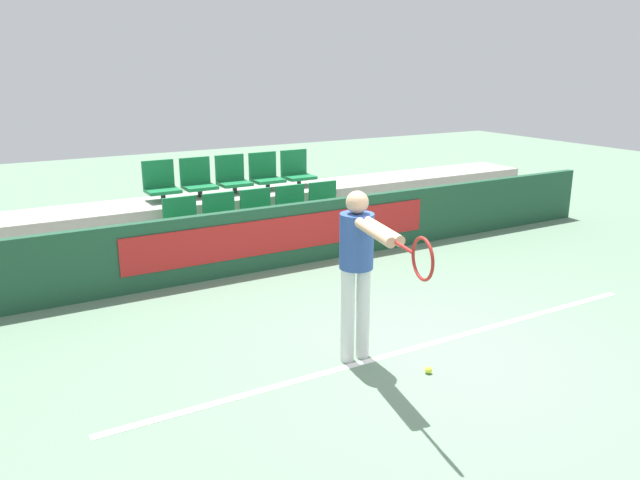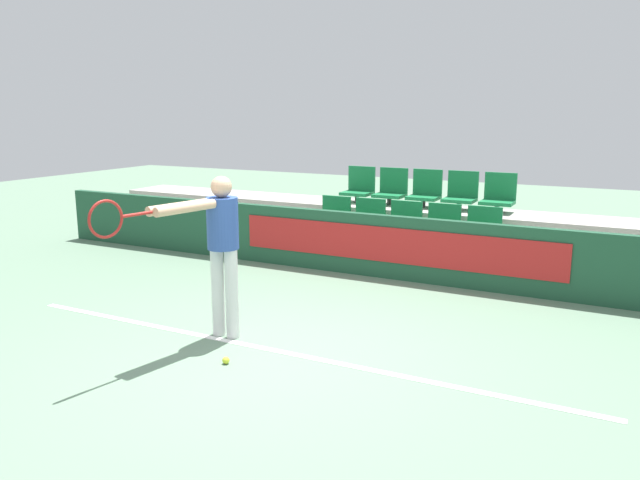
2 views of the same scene
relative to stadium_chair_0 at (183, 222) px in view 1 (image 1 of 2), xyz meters
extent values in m
plane|color=slate|center=(1.13, -3.78, -0.62)|extent=(30.00, 30.00, 0.00)
cube|color=white|center=(1.13, -3.64, -0.62)|extent=(6.12, 0.08, 0.01)
cube|color=#1E4C33|center=(1.13, -0.68, -0.19)|extent=(11.62, 0.12, 0.86)
cube|color=red|center=(1.22, -0.75, -0.15)|extent=(4.51, 0.02, 0.47)
cube|color=#ADA89E|center=(1.13, -0.13, -0.43)|extent=(11.22, 0.96, 0.38)
cube|color=#ADA89E|center=(1.13, 0.83, -0.24)|extent=(11.22, 0.96, 0.75)
cylinder|color=#333333|center=(0.00, -0.08, -0.18)|extent=(0.07, 0.07, 0.12)
cube|color=#197A42|center=(0.00, -0.08, -0.09)|extent=(0.47, 0.41, 0.05)
cube|color=#197A42|center=(0.00, 0.11, 0.13)|extent=(0.47, 0.04, 0.40)
cylinder|color=#333333|center=(0.56, -0.08, -0.18)|extent=(0.07, 0.07, 0.12)
cube|color=#197A42|center=(0.56, -0.08, -0.09)|extent=(0.47, 0.41, 0.05)
cube|color=#197A42|center=(0.56, 0.11, 0.13)|extent=(0.47, 0.04, 0.40)
cylinder|color=#333333|center=(1.13, -0.08, -0.18)|extent=(0.07, 0.07, 0.12)
cube|color=#197A42|center=(1.13, -0.08, -0.09)|extent=(0.47, 0.41, 0.05)
cube|color=#197A42|center=(1.13, 0.11, 0.13)|extent=(0.47, 0.04, 0.40)
cylinder|color=#333333|center=(1.69, -0.08, -0.18)|extent=(0.07, 0.07, 0.12)
cube|color=#197A42|center=(1.69, -0.08, -0.09)|extent=(0.47, 0.41, 0.05)
cube|color=#197A42|center=(1.69, 0.11, 0.13)|extent=(0.47, 0.04, 0.40)
cylinder|color=#333333|center=(2.26, -0.08, -0.18)|extent=(0.07, 0.07, 0.12)
cube|color=#197A42|center=(2.26, -0.08, -0.09)|extent=(0.47, 0.41, 0.05)
cube|color=#197A42|center=(2.26, 0.11, 0.13)|extent=(0.47, 0.04, 0.40)
cylinder|color=#333333|center=(0.00, 0.88, 0.20)|extent=(0.07, 0.07, 0.12)
cube|color=#197A42|center=(0.00, 0.88, 0.28)|extent=(0.47, 0.41, 0.05)
cube|color=#197A42|center=(0.00, 1.06, 0.51)|extent=(0.47, 0.04, 0.40)
cylinder|color=#333333|center=(0.56, 0.88, 0.20)|extent=(0.07, 0.07, 0.12)
cube|color=#197A42|center=(0.56, 0.88, 0.28)|extent=(0.47, 0.41, 0.05)
cube|color=#197A42|center=(0.56, 1.06, 0.51)|extent=(0.47, 0.04, 0.40)
cylinder|color=#333333|center=(1.13, 0.88, 0.20)|extent=(0.07, 0.07, 0.12)
cube|color=#197A42|center=(1.13, 0.88, 0.28)|extent=(0.47, 0.41, 0.05)
cube|color=#197A42|center=(1.13, 1.06, 0.51)|extent=(0.47, 0.04, 0.40)
cylinder|color=#333333|center=(1.69, 0.88, 0.20)|extent=(0.07, 0.07, 0.12)
cube|color=#197A42|center=(1.69, 0.88, 0.28)|extent=(0.47, 0.41, 0.05)
cube|color=#197A42|center=(1.69, 1.06, 0.51)|extent=(0.47, 0.04, 0.40)
cylinder|color=#333333|center=(2.26, 0.88, 0.20)|extent=(0.07, 0.07, 0.12)
cube|color=#197A42|center=(2.26, 0.88, 0.28)|extent=(0.47, 0.41, 0.05)
cube|color=#197A42|center=(2.26, 1.06, 0.51)|extent=(0.47, 0.04, 0.40)
cylinder|color=silver|center=(0.43, -3.53, -0.17)|extent=(0.13, 0.13, 0.91)
cylinder|color=silver|center=(0.60, -3.53, -0.17)|extent=(0.13, 0.13, 0.91)
cylinder|color=#2D4C99|center=(0.51, -3.53, 0.54)|extent=(0.31, 0.31, 0.51)
sphere|color=tan|center=(0.51, -3.53, 0.90)|extent=(0.21, 0.21, 0.21)
cylinder|color=tan|center=(0.37, -4.00, 0.76)|extent=(0.22, 0.67, 0.09)
cylinder|color=tan|center=(0.46, -4.00, 0.76)|extent=(0.22, 0.67, 0.09)
cylinder|color=#AD231E|center=(0.32, -4.48, 0.76)|extent=(0.09, 0.30, 0.03)
torus|color=#AD231E|center=(0.26, -4.77, 0.76)|extent=(0.09, 0.32, 0.32)
sphere|color=#CCDB33|center=(0.93, -4.11, -0.59)|extent=(0.07, 0.07, 0.07)
camera|label=1|loc=(-2.46, -8.05, 2.10)|focal=35.00mm
camera|label=2|loc=(4.10, -8.42, 1.64)|focal=35.00mm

